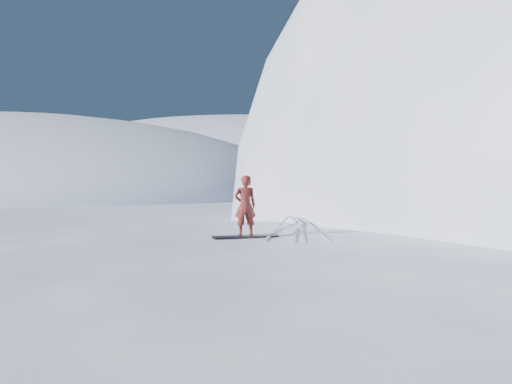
% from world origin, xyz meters
% --- Properties ---
extents(near_ridge, '(36.00, 28.00, 4.80)m').
position_xyz_m(near_ridge, '(1.00, 3.00, 0.00)').
color(near_ridge, white).
rests_on(near_ridge, ground).
extents(far_ridge_c, '(140.00, 90.00, 36.00)m').
position_xyz_m(far_ridge_c, '(-40.00, 110.00, 0.00)').
color(far_ridge_c, white).
rests_on(far_ridge_c, ground).
extents(wind_bumps, '(16.00, 14.40, 1.00)m').
position_xyz_m(wind_bumps, '(-0.56, 2.12, 0.00)').
color(wind_bumps, white).
rests_on(wind_bumps, ground).
extents(snowboard, '(1.66, 1.09, 0.03)m').
position_xyz_m(snowboard, '(-1.14, 3.46, 2.41)').
color(snowboard, black).
rests_on(snowboard, near_ridge).
extents(snowboarder, '(0.67, 0.59, 1.55)m').
position_xyz_m(snowboarder, '(-1.14, 3.46, 3.20)').
color(snowboarder, maroon).
rests_on(snowboarder, snowboard).
extents(board_tracks, '(2.31, 5.97, 0.04)m').
position_xyz_m(board_tracks, '(-0.26, 5.85, 2.42)').
color(board_tracks, silver).
rests_on(board_tracks, ground).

